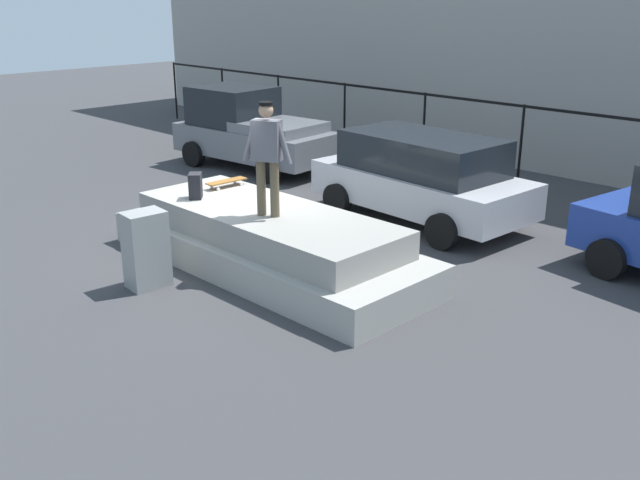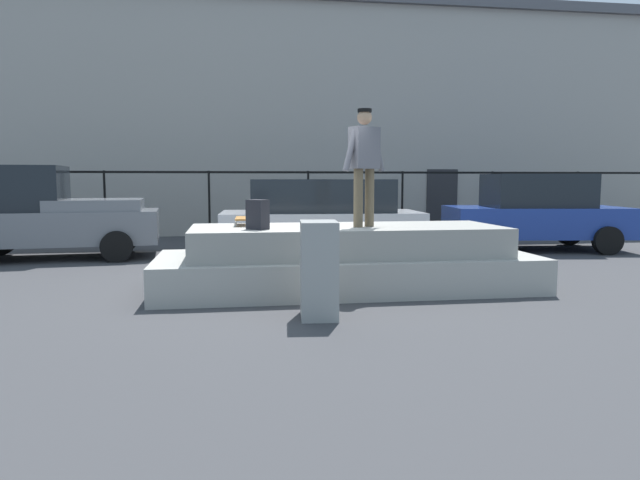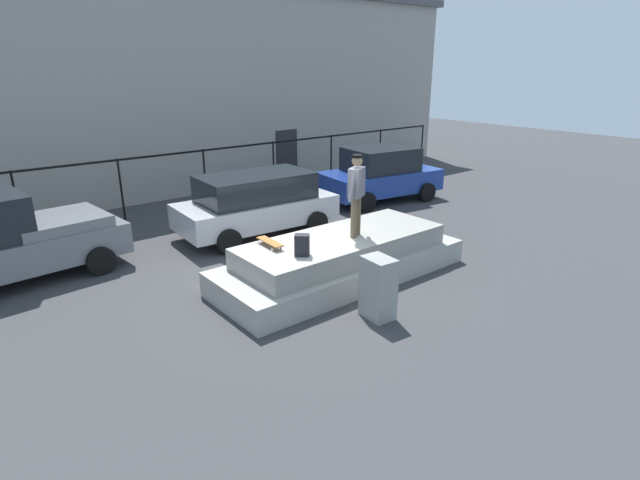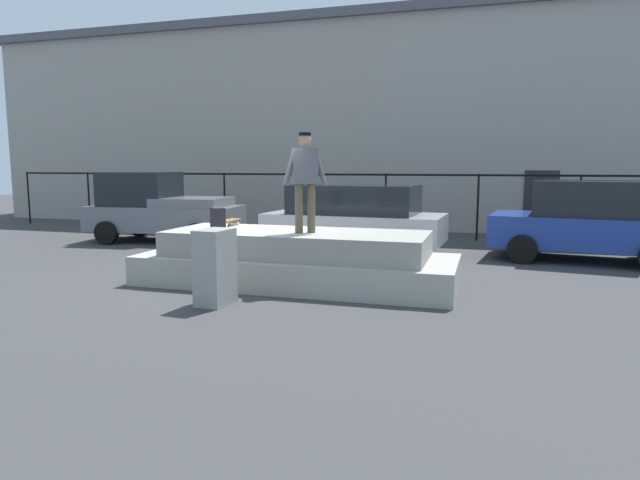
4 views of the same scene
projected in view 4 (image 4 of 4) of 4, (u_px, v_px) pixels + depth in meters
name	position (u px, v px, depth m)	size (l,w,h in m)	color
ground_plane	(253.00, 278.00, 10.67)	(60.00, 60.00, 0.00)	#38383A
concrete_ledge	(297.00, 260.00, 10.07)	(5.73, 2.15, 0.97)	#9E9B93
skateboarder	(305.00, 175.00, 9.64)	(0.75, 0.44, 1.75)	brown
skateboard	(228.00, 221.00, 10.84)	(0.25, 0.77, 0.12)	brown
backpack	(218.00, 219.00, 10.01)	(0.28, 0.20, 0.42)	black
car_grey_pickup_near	(160.00, 208.00, 15.68)	(4.36, 2.29, 1.96)	slate
car_silver_hatchback_mid	(354.00, 217.00, 13.51)	(4.39, 2.33, 1.68)	#B7B7BC
car_blue_sedan_far	(587.00, 221.00, 12.44)	(4.32, 2.62, 1.81)	navy
utility_box	(215.00, 267.00, 8.55)	(0.44, 0.60, 1.18)	gray
fence_row	(343.00, 191.00, 16.95)	(24.06, 0.06, 1.91)	black
warehouse_building	(376.00, 127.00, 21.51)	(29.73, 7.03, 7.25)	gray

